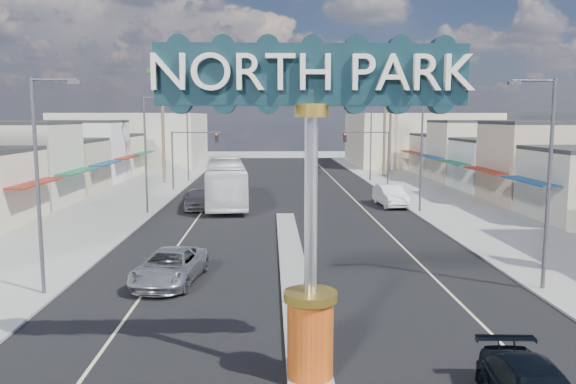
{
  "coord_description": "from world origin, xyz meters",
  "views": [
    {
      "loc": [
        -1.1,
        -13.02,
        7.41
      ],
      "look_at": [
        -0.28,
        12.91,
        3.95
      ],
      "focal_mm": 35.0,
      "sensor_mm": 36.0,
      "label": 1
    }
  ],
  "objects": [
    {
      "name": "palm_right_mid",
      "position": [
        13.0,
        56.0,
        10.6
      ],
      "size": [
        2.6,
        2.6,
        12.1
      ],
      "color": "brown",
      "rests_on": "ground"
    },
    {
      "name": "storefront_row_right",
      "position": [
        24.0,
        43.0,
        3.0
      ],
      "size": [
        12.0,
        42.0,
        6.0
      ],
      "primitive_type": "cube",
      "color": "#B7B29E",
      "rests_on": "ground"
    },
    {
      "name": "road",
      "position": [
        0.0,
        30.0,
        0.01
      ],
      "size": [
        20.0,
        120.0,
        0.01
      ],
      "primitive_type": "cube",
      "color": "black",
      "rests_on": "ground"
    },
    {
      "name": "median_island",
      "position": [
        0.0,
        14.0,
        0.08
      ],
      "size": [
        1.3,
        30.0,
        0.16
      ],
      "primitive_type": "cube",
      "color": "gray",
      "rests_on": "ground"
    },
    {
      "name": "sidewalk_right",
      "position": [
        14.0,
        30.0,
        0.06
      ],
      "size": [
        8.0,
        120.0,
        0.12
      ],
      "primitive_type": "cube",
      "color": "gray",
      "rests_on": "ground"
    },
    {
      "name": "traffic_signal_left",
      "position": [
        -9.18,
        43.99,
        4.27
      ],
      "size": [
        5.09,
        0.45,
        6.0
      ],
      "color": "#47474C",
      "rests_on": "ground"
    },
    {
      "name": "streetlight_l_mid",
      "position": [
        -10.43,
        30.0,
        5.07
      ],
      "size": [
        2.03,
        0.22,
        9.0
      ],
      "color": "#47474C",
      "rests_on": "ground"
    },
    {
      "name": "streetlight_r_mid",
      "position": [
        10.43,
        30.0,
        5.07
      ],
      "size": [
        2.03,
        0.22,
        9.0
      ],
      "color": "#47474C",
      "rests_on": "ground"
    },
    {
      "name": "city_bus",
      "position": [
        -4.9,
        34.41,
        1.89
      ],
      "size": [
        4.37,
        13.8,
        3.78
      ],
      "primitive_type": "imported",
      "rotation": [
        0.0,
        0.0,
        0.09
      ],
      "color": "white",
      "rests_on": "ground"
    },
    {
      "name": "backdrop_far_right",
      "position": [
        22.0,
        75.0,
        4.0
      ],
      "size": [
        20.0,
        20.0,
        8.0
      ],
      "primitive_type": "cube",
      "color": "beige",
      "rests_on": "ground"
    },
    {
      "name": "traffic_signal_right",
      "position": [
        9.18,
        43.99,
        4.27
      ],
      "size": [
        5.09,
        0.45,
        6.0
      ],
      "color": "#47474C",
      "rests_on": "ground"
    },
    {
      "name": "palm_left_far",
      "position": [
        -13.0,
        50.0,
        11.5
      ],
      "size": [
        2.6,
        2.6,
        13.1
      ],
      "color": "brown",
      "rests_on": "ground"
    },
    {
      "name": "storefront_row_left",
      "position": [
        -24.0,
        43.0,
        3.0
      ],
      "size": [
        12.0,
        42.0,
        6.0
      ],
      "primitive_type": "cube",
      "color": "beige",
      "rests_on": "ground"
    },
    {
      "name": "streetlight_r_near",
      "position": [
        10.43,
        10.0,
        5.07
      ],
      "size": [
        2.03,
        0.22,
        9.0
      ],
      "color": "#47474C",
      "rests_on": "ground"
    },
    {
      "name": "suv_left",
      "position": [
        -5.63,
        11.65,
        0.75
      ],
      "size": [
        3.17,
        5.69,
        1.51
      ],
      "primitive_type": "imported",
      "rotation": [
        0.0,
        0.0,
        -0.13
      ],
      "color": "#A0A1A5",
      "rests_on": "ground"
    },
    {
      "name": "sidewalk_left",
      "position": [
        -14.0,
        30.0,
        0.06
      ],
      "size": [
        8.0,
        120.0,
        0.12
      ],
      "primitive_type": "cube",
      "color": "gray",
      "rests_on": "ground"
    },
    {
      "name": "car_parked_right",
      "position": [
        9.0,
        33.27,
        0.88
      ],
      "size": [
        2.25,
        5.49,
        1.77
      ],
      "primitive_type": "imported",
      "rotation": [
        0.0,
        0.0,
        0.07
      ],
      "color": "white",
      "rests_on": "ground"
    },
    {
      "name": "ground",
      "position": [
        0.0,
        30.0,
        0.0
      ],
      "size": [
        160.0,
        160.0,
        0.0
      ],
      "primitive_type": "plane",
      "color": "gray",
      "rests_on": "ground"
    },
    {
      "name": "car_parked_left",
      "position": [
        -6.97,
        32.16,
        0.86
      ],
      "size": [
        2.28,
        5.13,
        1.71
      ],
      "primitive_type": "imported",
      "rotation": [
        0.0,
        0.0,
        0.05
      ],
      "color": "#5F5E63",
      "rests_on": "ground"
    },
    {
      "name": "streetlight_l_near",
      "position": [
        -10.43,
        10.0,
        5.07
      ],
      "size": [
        2.03,
        0.22,
        9.0
      ],
      "color": "#47474C",
      "rests_on": "ground"
    },
    {
      "name": "palm_right_far",
      "position": [
        15.0,
        62.0,
        12.39
      ],
      "size": [
        2.6,
        2.6,
        14.1
      ],
      "color": "brown",
      "rests_on": "ground"
    },
    {
      "name": "gateway_sign",
      "position": [
        0.0,
        1.98,
        5.93
      ],
      "size": [
        8.2,
        1.5,
        9.15
      ],
      "color": "#B72E0E",
      "rests_on": "median_island"
    },
    {
      "name": "streetlight_l_far",
      "position": [
        -10.43,
        52.0,
        5.07
      ],
      "size": [
        2.03,
        0.22,
        9.0
      ],
      "color": "#47474C",
      "rests_on": "ground"
    },
    {
      "name": "streetlight_r_far",
      "position": [
        10.43,
        52.0,
        5.07
      ],
      "size": [
        2.03,
        0.22,
        9.0
      ],
      "color": "#47474C",
      "rests_on": "ground"
    },
    {
      "name": "backdrop_far_left",
      "position": [
        -22.0,
        75.0,
        4.0
      ],
      "size": [
        20.0,
        20.0,
        8.0
      ],
      "primitive_type": "cube",
      "color": "#B7B29E",
      "rests_on": "ground"
    }
  ]
}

